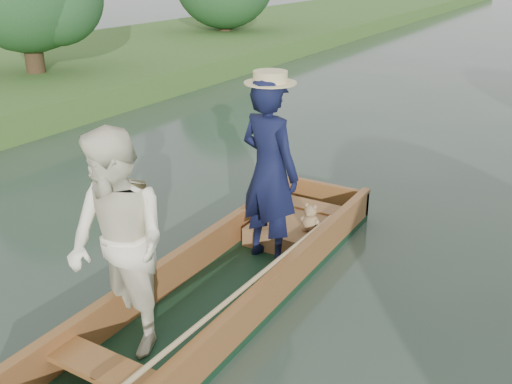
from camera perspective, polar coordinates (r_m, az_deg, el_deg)
The scene contains 2 objects.
ground at distance 5.76m, azimuth -3.11°, elevation -10.76°, with size 120.00×120.00×0.00m, color #283D30.
punt at distance 5.31m, azimuth -5.22°, elevation -4.35°, with size 1.36×5.00×2.11m.
Camera 1 is at (2.72, -3.98, 3.15)m, focal length 40.00 mm.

